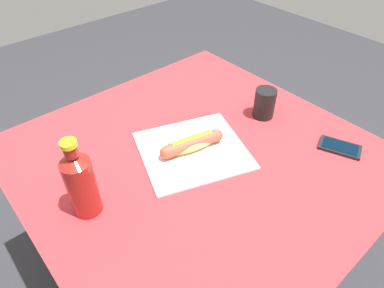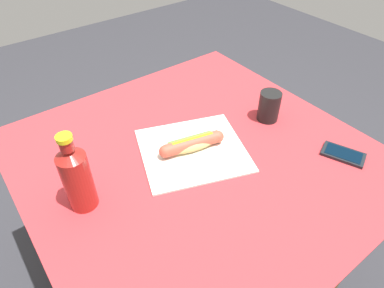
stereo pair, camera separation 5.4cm
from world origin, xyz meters
name	(u,v)px [view 1 (the left image)]	position (x,y,z in m)	size (l,w,h in m)	color
ground_plane	(196,274)	(0.00, 0.00, 0.00)	(6.00, 6.00, 0.00)	#2D2D33
dining_table	(197,183)	(0.00, 0.00, 0.61)	(1.01, 1.02, 0.74)	brown
paper_wrapper	(192,151)	(0.00, 0.02, 0.74)	(0.31, 0.29, 0.01)	silver
hot_dog	(192,144)	(0.00, 0.02, 0.77)	(0.21, 0.08, 0.05)	#DBB26B
cell_phone	(340,147)	(0.36, -0.27, 0.75)	(0.11, 0.14, 0.01)	black
soda_bottle	(81,183)	(-0.35, 0.03, 0.84)	(0.07, 0.07, 0.23)	maroon
drinking_cup	(266,104)	(0.31, 0.00, 0.79)	(0.07, 0.07, 0.10)	black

